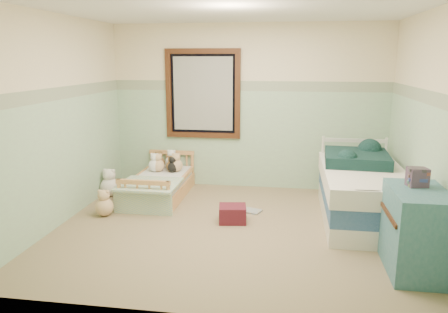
# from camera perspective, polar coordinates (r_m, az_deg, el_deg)

# --- Properties ---
(floor) EXTENTS (4.20, 3.60, 0.02)m
(floor) POSITION_cam_1_polar(r_m,az_deg,el_deg) (5.22, 1.10, -9.60)
(floor) COLOR #796B4B
(floor) RESTS_ON ground
(ceiling) EXTENTS (4.20, 3.60, 0.02)m
(ceiling) POSITION_cam_1_polar(r_m,az_deg,el_deg) (4.86, 1.23, 19.05)
(ceiling) COLOR white
(ceiling) RESTS_ON wall_back
(wall_back) EXTENTS (4.20, 0.04, 2.50)m
(wall_back) POSITION_cam_1_polar(r_m,az_deg,el_deg) (6.66, 3.23, 6.47)
(wall_back) COLOR beige
(wall_back) RESTS_ON floor
(wall_front) EXTENTS (4.20, 0.04, 2.50)m
(wall_front) POSITION_cam_1_polar(r_m,az_deg,el_deg) (3.14, -3.19, -0.65)
(wall_front) COLOR beige
(wall_front) RESTS_ON floor
(wall_left) EXTENTS (0.04, 3.60, 2.50)m
(wall_left) POSITION_cam_1_polar(r_m,az_deg,el_deg) (5.56, -20.88, 4.41)
(wall_left) COLOR beige
(wall_left) RESTS_ON floor
(wall_right) EXTENTS (0.04, 3.60, 2.50)m
(wall_right) POSITION_cam_1_polar(r_m,az_deg,el_deg) (5.06, 25.49, 3.25)
(wall_right) COLOR beige
(wall_right) RESTS_ON floor
(wainscot_mint) EXTENTS (4.20, 0.01, 1.50)m
(wainscot_mint) POSITION_cam_1_polar(r_m,az_deg,el_deg) (6.72, 3.16, 2.21)
(wainscot_mint) COLOR #90AE93
(wainscot_mint) RESTS_ON floor
(border_strip) EXTENTS (4.20, 0.01, 0.15)m
(border_strip) POSITION_cam_1_polar(r_m,az_deg,el_deg) (6.62, 3.25, 9.25)
(border_strip) COLOR #4A6749
(border_strip) RESTS_ON wall_back
(window_frame) EXTENTS (1.16, 0.06, 1.36)m
(window_frame) POSITION_cam_1_polar(r_m,az_deg,el_deg) (6.71, -2.81, 8.23)
(window_frame) COLOR #341A0A
(window_frame) RESTS_ON wall_back
(window_blinds) EXTENTS (0.92, 0.01, 1.12)m
(window_blinds) POSITION_cam_1_polar(r_m,az_deg,el_deg) (6.72, -2.80, 8.24)
(window_blinds) COLOR #B5B5AD
(window_blinds) RESTS_ON window_frame
(toddler_bed_frame) EXTENTS (0.73, 1.45, 0.19)m
(toddler_bed_frame) POSITION_cam_1_polar(r_m,az_deg,el_deg) (6.41, -8.46, -4.48)
(toddler_bed_frame) COLOR #B8804A
(toddler_bed_frame) RESTS_ON floor
(toddler_mattress) EXTENTS (0.66, 1.39, 0.12)m
(toddler_mattress) POSITION_cam_1_polar(r_m,az_deg,el_deg) (6.37, -8.51, -3.16)
(toddler_mattress) COLOR silver
(toddler_mattress) RESTS_ON toddler_bed_frame
(patchwork_quilt) EXTENTS (0.79, 0.73, 0.03)m
(patchwork_quilt) POSITION_cam_1_polar(r_m,az_deg,el_deg) (5.93, -9.81, -3.64)
(patchwork_quilt) COLOR #6EA3BC
(patchwork_quilt) RESTS_ON toddler_mattress
(plush_bed_brown) EXTENTS (0.18, 0.18, 0.18)m
(plush_bed_brown) POSITION_cam_1_polar(r_m,az_deg,el_deg) (6.83, -8.52, -0.77)
(plush_bed_brown) COLOR brown
(plush_bed_brown) RESTS_ON toddler_mattress
(plush_bed_white) EXTENTS (0.20, 0.20, 0.20)m
(plush_bed_white) POSITION_cam_1_polar(r_m,az_deg,el_deg) (6.77, -6.91, -0.74)
(plush_bed_white) COLOR white
(plush_bed_white) RESTS_ON toddler_mattress
(plush_bed_tan) EXTENTS (0.19, 0.19, 0.19)m
(plush_bed_tan) POSITION_cam_1_polar(r_m,az_deg,el_deg) (6.61, -8.67, -1.18)
(plush_bed_tan) COLOR #D8AF7F
(plush_bed_tan) RESTS_ON toddler_mattress
(plush_bed_dark) EXTENTS (0.16, 0.16, 0.16)m
(plush_bed_dark) POSITION_cam_1_polar(r_m,az_deg,el_deg) (6.55, -6.75, -1.38)
(plush_bed_dark) COLOR black
(plush_bed_dark) RESTS_ON toddler_mattress
(plush_floor_cream) EXTENTS (0.28, 0.28, 0.28)m
(plush_floor_cream) POSITION_cam_1_polar(r_m,az_deg,el_deg) (6.59, -14.79, -3.88)
(plush_floor_cream) COLOR white
(plush_floor_cream) RESTS_ON floor
(plush_floor_tan) EXTENTS (0.23, 0.23, 0.23)m
(plush_floor_tan) POSITION_cam_1_polar(r_m,az_deg,el_deg) (5.80, -15.48, -6.42)
(plush_floor_tan) COLOR #D8AF7F
(plush_floor_tan) RESTS_ON floor
(twin_bed_frame) EXTENTS (0.92, 1.85, 0.22)m
(twin_bed_frame) POSITION_cam_1_polar(r_m,az_deg,el_deg) (5.71, 17.57, -6.94)
(twin_bed_frame) COLOR silver
(twin_bed_frame) RESTS_ON floor
(twin_boxspring) EXTENTS (0.92, 1.85, 0.22)m
(twin_boxspring) POSITION_cam_1_polar(r_m,az_deg,el_deg) (5.65, 17.72, -4.83)
(twin_boxspring) COLOR navy
(twin_boxspring) RESTS_ON twin_bed_frame
(twin_mattress) EXTENTS (0.96, 1.89, 0.22)m
(twin_mattress) POSITION_cam_1_polar(r_m,az_deg,el_deg) (5.58, 17.87, -2.68)
(twin_mattress) COLOR white
(twin_mattress) RESTS_ON twin_boxspring
(teal_blanket) EXTENTS (0.84, 0.88, 0.14)m
(teal_blanket) POSITION_cam_1_polar(r_m,az_deg,el_deg) (5.82, 17.06, -0.18)
(teal_blanket) COLOR black
(teal_blanket) RESTS_ON twin_mattress
(dresser) EXTENTS (0.50, 0.80, 0.80)m
(dresser) POSITION_cam_1_polar(r_m,az_deg,el_deg) (4.49, 23.97, -8.97)
(dresser) COLOR #2B5F6E
(dresser) RESTS_ON floor
(book_stack) EXTENTS (0.20, 0.17, 0.18)m
(book_stack) POSITION_cam_1_polar(r_m,az_deg,el_deg) (4.46, 24.13, -2.51)
(book_stack) COLOR brown
(book_stack) RESTS_ON dresser
(red_pillow) EXTENTS (0.37, 0.33, 0.21)m
(red_pillow) POSITION_cam_1_polar(r_m,az_deg,el_deg) (5.40, 1.13, -7.56)
(red_pillow) COLOR maroon
(red_pillow) RESTS_ON floor
(floor_book) EXTENTS (0.29, 0.26, 0.02)m
(floor_book) POSITION_cam_1_polar(r_m,az_deg,el_deg) (5.77, 3.64, -7.17)
(floor_book) COLOR gold
(floor_book) RESTS_ON floor
(extra_plush_0) EXTENTS (0.19, 0.19, 0.19)m
(extra_plush_0) POSITION_cam_1_polar(r_m,az_deg,el_deg) (6.62, -9.10, -1.16)
(extra_plush_0) COLOR white
(extra_plush_0) RESTS_ON toddler_mattress
(extra_plush_1) EXTENTS (0.19, 0.19, 0.19)m
(extra_plush_1) POSITION_cam_1_polar(r_m,az_deg,el_deg) (6.58, -6.29, -1.16)
(extra_plush_1) COLOR #D8AF7F
(extra_plush_1) RESTS_ON toddler_mattress
(extra_plush_2) EXTENTS (0.16, 0.16, 0.16)m
(extra_plush_2) POSITION_cam_1_polar(r_m,az_deg,el_deg) (6.61, -6.95, -1.25)
(extra_plush_2) COLOR brown
(extra_plush_2) RESTS_ON toddler_mattress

